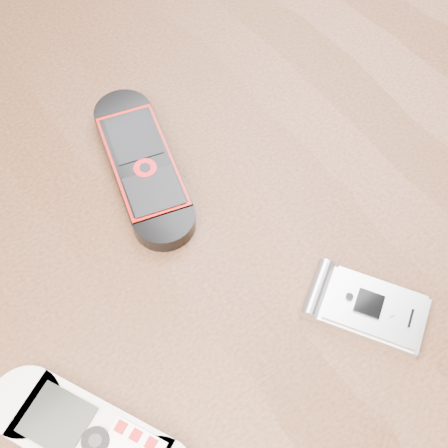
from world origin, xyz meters
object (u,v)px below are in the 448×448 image
at_px(nokia_white, 90,440).
at_px(nokia_black_red, 143,165).
at_px(motorola_razr, 371,308).
at_px(table, 220,289).

height_order(nokia_white, nokia_black_red, same).
xyz_separation_m(nokia_white, motorola_razr, (0.21, -0.04, -0.00)).
bearing_deg(motorola_razr, nokia_white, 137.40).
distance_m(nokia_white, motorola_razr, 0.22).
bearing_deg(motorola_razr, nokia_black_red, 75.50).
relative_size(table, nokia_black_red, 7.18).
bearing_deg(motorola_razr, table, 80.76).
distance_m(table, motorola_razr, 0.17).
bearing_deg(nokia_black_red, table, -64.79).
relative_size(nokia_black_red, motorola_razr, 1.83).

